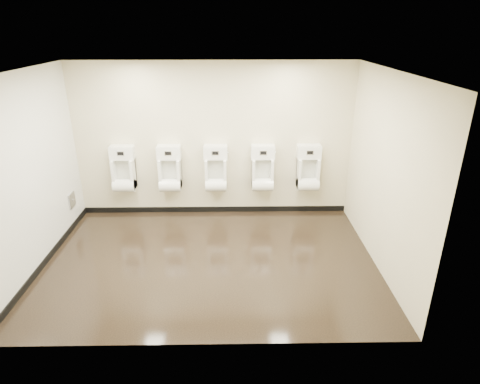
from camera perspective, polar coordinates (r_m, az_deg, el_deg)
The scene contains 15 objects.
ground at distance 6.26m, azimuth -4.20°, elevation -9.67°, with size 5.00×3.50×0.00m, color black.
ceiling at distance 5.31m, azimuth -5.10°, elevation 16.74°, with size 5.00×3.50×0.00m, color silver.
back_wall at distance 7.30m, azimuth -3.81°, elevation 7.22°, with size 5.00×0.02×2.80m, color beige.
front_wall at distance 4.04m, azimuth -6.04°, elevation -6.21°, with size 5.00×0.02×2.80m, color beige.
left_wall at distance 6.31m, azimuth -27.91°, elevation 2.03°, with size 0.02×3.50×2.80m, color beige.
right_wall at distance 6.01m, azimuth 19.92°, elevation 2.44°, with size 0.02×3.50×2.80m, color beige.
tile_overlay_left at distance 6.31m, azimuth -27.87°, elevation 2.04°, with size 0.01×3.50×2.80m, color silver.
skirting_back at distance 7.76m, azimuth -3.56°, elevation -2.46°, with size 5.00×0.02×0.10m, color black.
skirting_left at distance 6.84m, azimuth -25.75°, elevation -8.58°, with size 0.02×3.50×0.10m, color black.
access_panel at distance 7.62m, azimuth -22.79°, elevation -1.06°, with size 0.04×0.25×0.25m.
urinal_0 at distance 7.58m, azimuth -16.22°, elevation 2.72°, with size 0.44×0.33×0.82m.
urinal_1 at distance 7.40m, azimuth -9.93°, elevation 2.83°, with size 0.44×0.33×0.82m.
urinal_2 at distance 7.32m, azimuth -3.45°, elevation 2.91°, with size 0.44×0.33×0.82m.
urinal_3 at distance 7.33m, azimuth 3.23°, elevation 2.94°, with size 0.44×0.33×0.82m.
urinal_4 at distance 7.44m, azimuth 9.66°, elevation 2.94°, with size 0.44×0.33×0.82m.
Camera 1 is at (0.36, -5.27, 3.35)m, focal length 30.00 mm.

